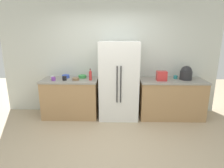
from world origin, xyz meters
The scene contains 15 objects.
ground_plane centered at (0.00, 0.00, 0.00)m, with size 10.58×10.58×0.00m, color tan.
kitchen_back_panel centered at (0.00, 1.78, 1.53)m, with size 5.29×0.10×3.05m, color silver.
counter_left centered at (-0.92, 1.39, 0.46)m, with size 1.29×0.69×0.91m.
counter_right centered at (1.46, 1.39, 0.46)m, with size 1.49×0.69×0.91m.
refrigerator centered at (0.22, 1.36, 0.89)m, with size 0.88×0.71×1.78m.
toaster centered at (1.19, 1.30, 1.02)m, with size 0.22×0.17×0.21m, color red.
rice_cooker centered at (1.77, 1.41, 1.06)m, with size 0.27×0.27×0.32m.
bottle_a centered at (-0.42, 1.30, 1.02)m, with size 0.07×0.07×0.27m.
cup_a centered at (1.56, 1.49, 0.95)m, with size 0.09×0.09×0.08m, color teal.
cup_b centered at (-1.01, 1.27, 0.96)m, with size 0.10×0.10×0.10m, color black.
cup_c centered at (-1.26, 1.25, 0.95)m, with size 0.09×0.09×0.08m, color purple.
cup_d centered at (-1.34, 1.41, 0.95)m, with size 0.08×0.08×0.07m, color white.
bowl_a centered at (-0.65, 1.53, 0.94)m, with size 0.19×0.19×0.06m, color green.
bowl_b centered at (-1.05, 1.53, 0.95)m, with size 0.18×0.18×0.07m, color blue.
bowl_c centered at (-0.76, 1.29, 0.94)m, with size 0.16×0.16×0.05m, color brown.
Camera 1 is at (0.17, -2.90, 1.95)m, focal length 30.44 mm.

